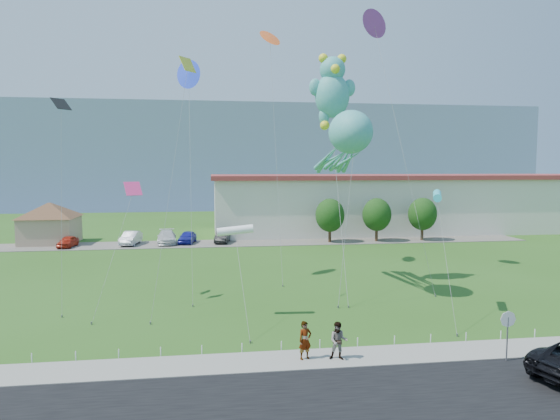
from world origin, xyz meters
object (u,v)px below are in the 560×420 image
object	(u,v)px
pedestrian_right	(339,341)
stop_sign	(508,324)
parked_car_silver	(131,238)
octopus_kite	(346,143)
parked_car_black	(223,237)
pavilion	(50,219)
pedestrian_left	(305,340)
teddy_bear_kite	(332,90)
parked_car_white	(167,237)
warehouse	(420,202)
parked_car_red	(68,242)
parked_car_blue	(187,237)

from	to	relation	value
pedestrian_right	stop_sign	bearing A→B (deg)	7.27
parked_car_silver	octopus_kite	bearing A→B (deg)	-46.72
parked_car_silver	parked_car_black	bearing A→B (deg)	7.64
stop_sign	parked_car_silver	size ratio (longest dim) A/B	0.53
pavilion	parked_car_silver	distance (m)	10.48
pedestrian_left	teddy_bear_kite	xyz separation A→B (m)	(4.92, 15.07, 14.20)
parked_car_black	octopus_kite	size ratio (longest dim) A/B	0.33
parked_car_black	teddy_bear_kite	bearing A→B (deg)	-61.56
pedestrian_left	parked_car_black	size ratio (longest dim) A/B	0.43
teddy_bear_kite	pedestrian_right	bearing A→B (deg)	-102.28
parked_car_silver	parked_car_white	distance (m)	4.20
pavilion	pedestrian_right	world-z (taller)	pavilion
octopus_kite	parked_car_white	bearing A→B (deg)	119.59
pavilion	parked_car_silver	size ratio (longest dim) A/B	1.95
warehouse	parked_car_silver	xyz separation A→B (m)	(-40.08, -8.59, -3.29)
parked_car_silver	octopus_kite	distance (m)	34.06
pedestrian_left	octopus_kite	bearing A→B (deg)	48.53
parked_car_black	parked_car_red	bearing A→B (deg)	-166.99
pedestrian_left	octopus_kite	distance (m)	16.41
parked_car_black	octopus_kite	world-z (taller)	octopus_kite
stop_sign	octopus_kite	size ratio (longest dim) A/B	0.19
pavilion	pedestrian_right	size ratio (longest dim) A/B	5.02
stop_sign	parked_car_black	distance (m)	41.70
parked_car_red	parked_car_black	size ratio (longest dim) A/B	0.87
parked_car_red	teddy_bear_kite	bearing A→B (deg)	-34.43
pedestrian_left	teddy_bear_kite	size ratio (longest dim) A/B	0.10
parked_car_silver	stop_sign	bearing A→B (deg)	-52.16
stop_sign	parked_car_blue	xyz separation A→B (m)	(-16.92, 39.81, -1.08)
stop_sign	teddy_bear_kite	world-z (taller)	teddy_bear_kite
stop_sign	pedestrian_right	xyz separation A→B (m)	(-7.98, 1.16, -0.85)
pavilion	parked_car_black	world-z (taller)	pavilion
pedestrian_left	warehouse	bearing A→B (deg)	42.83
pedestrian_right	parked_car_black	size ratio (longest dim) A/B	0.42
pedestrian_right	octopus_kite	world-z (taller)	octopus_kite
parked_car_blue	warehouse	bearing A→B (deg)	23.00
stop_sign	parked_car_red	distance (m)	49.22
pedestrian_left	parked_car_silver	world-z (taller)	pedestrian_left
pavilion	warehouse	world-z (taller)	warehouse
pedestrian_right	octopus_kite	size ratio (longest dim) A/B	0.14
warehouse	octopus_kite	size ratio (longest dim) A/B	4.61
parked_car_black	teddy_bear_kite	world-z (taller)	teddy_bear_kite
parked_car_black	warehouse	bearing A→B (deg)	25.63
stop_sign	pedestrian_left	size ratio (longest dim) A/B	1.35
warehouse	parked_car_black	size ratio (longest dim) A/B	14.14
parked_car_red	parked_car_white	world-z (taller)	parked_car_white
parked_car_silver	parked_car_white	bearing A→B (deg)	9.72
warehouse	parked_car_silver	world-z (taller)	warehouse
parked_car_blue	parked_car_black	world-z (taller)	parked_car_blue
warehouse	parked_car_black	world-z (taller)	warehouse
warehouse	parked_car_white	distance (m)	37.00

